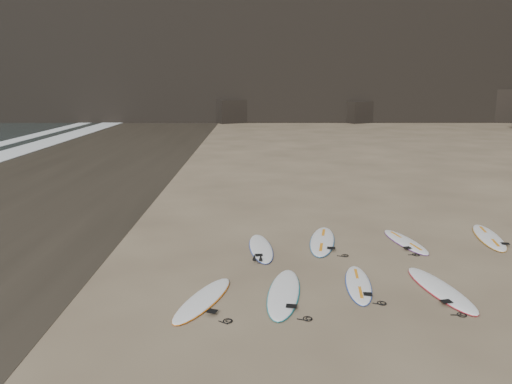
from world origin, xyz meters
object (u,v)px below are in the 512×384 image
at_px(surfboard_0, 203,299).
at_px(surfboard_1, 284,292).
at_px(surfboard_2, 358,284).
at_px(surfboard_8, 489,237).
at_px(surfboard_3, 440,289).
at_px(surfboard_6, 322,241).
at_px(surfboard_5, 261,248).
at_px(surfboard_7, 405,241).

bearing_deg(surfboard_0, surfboard_1, 31.14).
bearing_deg(surfboard_2, surfboard_8, 43.49).
xyz_separation_m(surfboard_1, surfboard_3, (3.45, 0.18, -0.00)).
bearing_deg(surfboard_8, surfboard_6, -166.20).
height_order(surfboard_3, surfboard_6, surfboard_6).
distance_m(surfboard_2, surfboard_5, 3.29).
xyz_separation_m(surfboard_7, surfboard_8, (2.57, 0.39, 0.01)).
height_order(surfboard_2, surfboard_3, surfboard_3).
bearing_deg(surfboard_0, surfboard_3, 26.21).
height_order(surfboard_7, surfboard_8, surfboard_8).
height_order(surfboard_5, surfboard_7, surfboard_5).
distance_m(surfboard_1, surfboard_3, 3.46).
xyz_separation_m(surfboard_1, surfboard_7, (3.67, 3.50, -0.01)).
height_order(surfboard_0, surfboard_7, surfboard_0).
xyz_separation_m(surfboard_1, surfboard_2, (1.71, 0.48, -0.01)).
bearing_deg(surfboard_1, surfboard_7, 51.95).
distance_m(surfboard_3, surfboard_8, 4.64).
bearing_deg(surfboard_7, surfboard_0, -156.80).
distance_m(surfboard_0, surfboard_3, 5.19).
relative_size(surfboard_0, surfboard_3, 0.92).
bearing_deg(surfboard_1, surfboard_3, 11.37).
bearing_deg(surfboard_3, surfboard_0, 174.56).
xyz_separation_m(surfboard_0, surfboard_5, (1.26, 3.28, 0.00)).
distance_m(surfboard_5, surfboard_8, 6.75).
xyz_separation_m(surfboard_0, surfboard_6, (3.02, 3.87, 0.01)).
bearing_deg(surfboard_5, surfboard_7, 2.21).
distance_m(surfboard_6, surfboard_8, 4.94).
bearing_deg(surfboard_2, surfboard_1, -157.86).
xyz_separation_m(surfboard_1, surfboard_6, (1.31, 3.56, 0.00)).
relative_size(surfboard_6, surfboard_8, 1.04).
distance_m(surfboard_2, surfboard_7, 3.60).
relative_size(surfboard_0, surfboard_8, 0.93).
distance_m(surfboard_5, surfboard_6, 1.86).
bearing_deg(surfboard_6, surfboard_1, -99.66).
relative_size(surfboard_1, surfboard_6, 0.99).
height_order(surfboard_1, surfboard_7, surfboard_1).
relative_size(surfboard_0, surfboard_7, 1.04).
bearing_deg(surfboard_0, surfboard_5, 89.69).
bearing_deg(surfboard_2, surfboard_6, 103.89).
distance_m(surfboard_6, surfboard_7, 2.36).
xyz_separation_m(surfboard_3, surfboard_7, (0.22, 3.32, -0.01)).
bearing_deg(surfboard_7, surfboard_3, -105.87).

